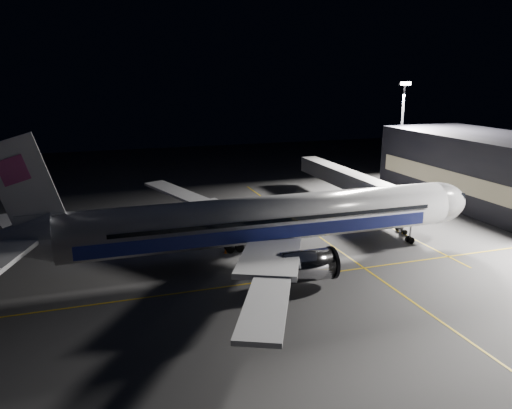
{
  "coord_description": "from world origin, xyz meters",
  "views": [
    {
      "loc": [
        -19.49,
        -54.09,
        22.25
      ],
      "look_at": [
        0.0,
        4.37,
        6.0
      ],
      "focal_mm": 35.0,
      "sensor_mm": 36.0,
      "label": 1
    }
  ],
  "objects_px": {
    "jet_bridge": "(355,182)",
    "safety_cone_c": "(225,251)",
    "airliner": "(259,221)",
    "baggage_tug": "(259,233)",
    "safety_cone_a": "(217,242)",
    "safety_cone_b": "(269,246)",
    "floodlight_mast_north": "(402,124)"
  },
  "relations": [
    {
      "from": "baggage_tug",
      "to": "safety_cone_b",
      "type": "distance_m",
      "value": 4.03
    },
    {
      "from": "jet_bridge",
      "to": "safety_cone_b",
      "type": "bearing_deg",
      "value": -145.26
    },
    {
      "from": "safety_cone_a",
      "to": "airliner",
      "type": "bearing_deg",
      "value": -66.68
    },
    {
      "from": "safety_cone_a",
      "to": "safety_cone_c",
      "type": "relative_size",
      "value": 1.04
    },
    {
      "from": "baggage_tug",
      "to": "safety_cone_c",
      "type": "relative_size",
      "value": 5.41
    },
    {
      "from": "safety_cone_a",
      "to": "safety_cone_c",
      "type": "distance_m",
      "value": 3.78
    },
    {
      "from": "jet_bridge",
      "to": "baggage_tug",
      "type": "height_order",
      "value": "jet_bridge"
    },
    {
      "from": "baggage_tug",
      "to": "safety_cone_c",
      "type": "distance_m",
      "value": 7.18
    },
    {
      "from": "airliner",
      "to": "safety_cone_c",
      "type": "xyz_separation_m",
      "value": [
        -3.16,
        4.0,
        -4.88
      ]
    },
    {
      "from": "airliner",
      "to": "safety_cone_a",
      "type": "xyz_separation_m",
      "value": [
        -3.35,
        7.77,
        -4.87
      ]
    },
    {
      "from": "baggage_tug",
      "to": "safety_cone_b",
      "type": "height_order",
      "value": "baggage_tug"
    },
    {
      "from": "safety_cone_c",
      "to": "airliner",
      "type": "bearing_deg",
      "value": -51.65
    },
    {
      "from": "floodlight_mast_north",
      "to": "baggage_tug",
      "type": "relative_size",
      "value": 6.66
    },
    {
      "from": "jet_bridge",
      "to": "safety_cone_c",
      "type": "relative_size",
      "value": 59.91
    },
    {
      "from": "safety_cone_a",
      "to": "baggage_tug",
      "type": "bearing_deg",
      "value": 2.08
    },
    {
      "from": "airliner",
      "to": "safety_cone_a",
      "type": "bearing_deg",
      "value": 113.32
    },
    {
      "from": "airliner",
      "to": "safety_cone_b",
      "type": "height_order",
      "value": "airliner"
    },
    {
      "from": "jet_bridge",
      "to": "safety_cone_c",
      "type": "height_order",
      "value": "jet_bridge"
    },
    {
      "from": "jet_bridge",
      "to": "safety_cone_b",
      "type": "relative_size",
      "value": 49.97
    },
    {
      "from": "airliner",
      "to": "floodlight_mast_north",
      "type": "relative_size",
      "value": 2.97
    },
    {
      "from": "airliner",
      "to": "jet_bridge",
      "type": "bearing_deg",
      "value": 38.04
    },
    {
      "from": "safety_cone_a",
      "to": "safety_cone_c",
      "type": "bearing_deg",
      "value": -87.17
    },
    {
      "from": "airliner",
      "to": "baggage_tug",
      "type": "bearing_deg",
      "value": 70.87
    },
    {
      "from": "baggage_tug",
      "to": "safety_cone_b",
      "type": "bearing_deg",
      "value": -74.19
    },
    {
      "from": "safety_cone_a",
      "to": "safety_cone_b",
      "type": "xyz_separation_m",
      "value": [
        6.16,
        -3.77,
        0.05
      ]
    },
    {
      "from": "safety_cone_b",
      "to": "safety_cone_c",
      "type": "xyz_separation_m",
      "value": [
        -5.97,
        0.0,
        -0.06
      ]
    },
    {
      "from": "baggage_tug",
      "to": "safety_cone_a",
      "type": "xyz_separation_m",
      "value": [
        -6.12,
        -0.22,
        -0.59
      ]
    },
    {
      "from": "safety_cone_a",
      "to": "safety_cone_b",
      "type": "height_order",
      "value": "safety_cone_b"
    },
    {
      "from": "jet_bridge",
      "to": "baggage_tug",
      "type": "bearing_deg",
      "value": -153.64
    },
    {
      "from": "safety_cone_b",
      "to": "safety_cone_c",
      "type": "height_order",
      "value": "safety_cone_b"
    },
    {
      "from": "safety_cone_b",
      "to": "safety_cone_c",
      "type": "bearing_deg",
      "value": 180.0
    },
    {
      "from": "baggage_tug",
      "to": "safety_cone_a",
      "type": "relative_size",
      "value": 5.21
    }
  ]
}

